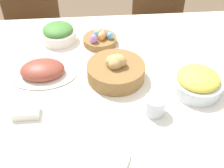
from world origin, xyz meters
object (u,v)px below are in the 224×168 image
Objects in this scene: knife at (137,150)px; spoon at (146,149)px; fork at (50,156)px; green_salad_bowl at (58,33)px; chair_far_left at (30,25)px; egg_basket at (100,39)px; butter_dish at (26,112)px; dinner_plate at (94,153)px; bread_basket at (116,69)px; ham_platter at (43,71)px; drinking_cup at (155,105)px; chair_far_right at (163,19)px; pineapple_bowl at (197,82)px.

spoon is (0.03, 0.00, 0.00)m from knife.
fork and spoon have the same top height.
green_salad_bowl is 1.02× the size of fork.
spoon is at bearing -64.00° from chair_far_left.
chair_far_left reaches higher than egg_basket.
green_salad_bowl reaches higher than butter_dish.
dinner_plate reaches higher than spoon.
egg_basket is (-0.05, 0.28, -0.02)m from bread_basket.
chair_far_left reaches higher than ham_platter.
dinner_plate reaches higher than knife.
chair_far_left is 4.04× the size of dinner_plate.
drinking_cup is 0.81× the size of butter_dish.
ham_platter is (-0.27, -0.24, -0.00)m from egg_basket.
fork is at bearing -124.45° from chair_far_right.
chair_far_right is 5.52× the size of fork.
dinner_plate is at bearing -94.95° from egg_basket.
fork is at bearing -89.32° from green_salad_bowl.
dinner_plate is at bearing -105.77° from bread_basket.
green_salad_bowl is at bearing 116.66° from spoon.
bread_basket is at bearing 54.74° from fork.
ham_platter is 0.52m from drinking_cup.
pineapple_bowl is 0.38m from spoon.
chair_far_right is 9.68× the size of butter_dish.
pineapple_bowl is at bearing 41.85° from knife.
butter_dish is (0.18, -1.12, 0.24)m from chair_far_left.
dinner_plate is 0.15m from knife.
bread_basket is 0.41m from dinner_plate.
bread_basket is 0.35m from pineapple_bowl.
dinner_plate is at bearing -177.96° from spoon.
egg_basket is 0.57m from butter_dish.
egg_basket is 0.58× the size of ham_platter.
chair_far_right reaches higher than butter_dish.
chair_far_left is 1.46m from knife.
knife is at bearing -113.66° from chair_far_right.
chair_far_left reaches higher than butter_dish.
knife is 0.20m from drinking_cup.
chair_far_right is 1.46m from dinner_plate.
green_salad_bowl is 0.68m from drinking_cup.
chair_far_left reaches higher than drinking_cup.
fork is (0.28, -1.32, 0.23)m from chair_far_left.
bread_basket is at bearing -7.76° from ham_platter.
spoon is (0.07, -0.40, -0.05)m from bread_basket.
dinner_plate is 1.37× the size of spoon.
chair_far_right is 1.09m from pineapple_bowl.
chair_far_right is 1.07m from bread_basket.
knife is (0.30, -0.73, -0.04)m from green_salad_bowl.
chair_far_right is at bearing 1.27° from chair_far_left.
butter_dish is (-0.69, -0.08, -0.03)m from pineapple_bowl.
egg_basket reaches higher than butter_dish.
knife is at bearing -118.26° from drinking_cup.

